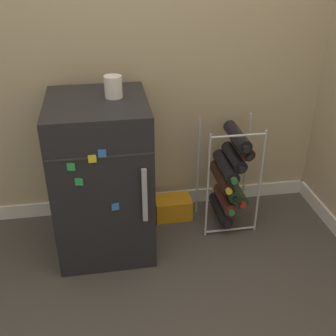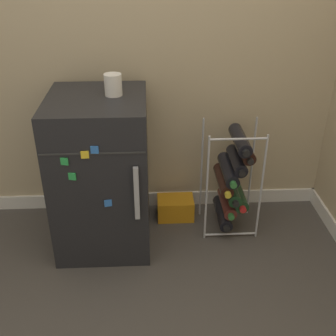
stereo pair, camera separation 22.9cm
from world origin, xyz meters
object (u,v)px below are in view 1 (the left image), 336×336
object	(u,v)px
soda_box	(173,207)
fridge_top_cup	(113,87)
mini_fridge	(102,177)
wine_rack	(230,175)

from	to	relation	value
soda_box	fridge_top_cup	size ratio (longest dim) A/B	2.07
mini_fridge	wine_rack	world-z (taller)	mini_fridge
soda_box	fridge_top_cup	world-z (taller)	fridge_top_cup
mini_fridge	wine_rack	bearing A→B (deg)	5.75
mini_fridge	fridge_top_cup	xyz separation A→B (m)	(0.09, 0.03, 0.47)
wine_rack	soda_box	world-z (taller)	wine_rack
wine_rack	soda_box	bearing A→B (deg)	161.74
mini_fridge	fridge_top_cup	size ratio (longest dim) A/B	7.95
wine_rack	fridge_top_cup	xyz separation A→B (m)	(-0.63, -0.04, 0.57)
fridge_top_cup	wine_rack	bearing A→B (deg)	3.68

